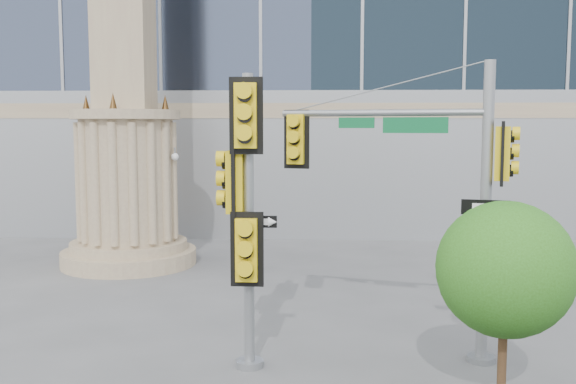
{
  "coord_description": "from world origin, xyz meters",
  "views": [
    {
      "loc": [
        0.11,
        -11.75,
        4.56
      ],
      "look_at": [
        -0.44,
        2.0,
        3.16
      ],
      "focal_mm": 40.0,
      "sensor_mm": 36.0,
      "label": 1
    }
  ],
  "objects": [
    {
      "name": "ground",
      "position": [
        0.0,
        0.0,
        0.0
      ],
      "size": [
        120.0,
        120.0,
        0.0
      ],
      "primitive_type": "plane",
      "color": "#545456",
      "rests_on": "ground"
    },
    {
      "name": "secondary_signal_pole",
      "position": [
        -1.16,
        -0.09,
        3.25
      ],
      "size": [
        0.95,
        0.72,
        5.53
      ],
      "rotation": [
        0.0,
        0.0,
        -0.03
      ],
      "color": "slate",
      "rests_on": "ground"
    },
    {
      "name": "main_signal_pole",
      "position": [
        2.38,
        0.78,
        3.59
      ],
      "size": [
        4.39,
        1.59,
        5.8
      ],
      "rotation": [
        0.0,
        0.0,
        -0.27
      ],
      "color": "slate",
      "rests_on": "ground"
    },
    {
      "name": "street_tree",
      "position": [
        3.15,
        -1.78,
        2.25
      ],
      "size": [
        2.19,
        2.14,
        3.42
      ],
      "color": "#9C8369",
      "rests_on": "ground"
    },
    {
      "name": "monument",
      "position": [
        -6.0,
        9.0,
        5.52
      ],
      "size": [
        4.4,
        4.4,
        16.6
      ],
      "color": "#9C8369",
      "rests_on": "ground"
    }
  ]
}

